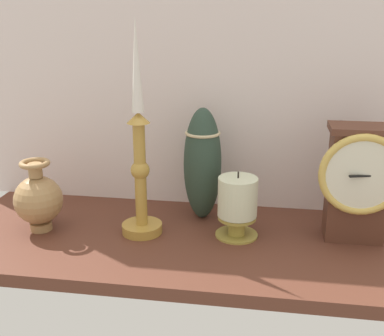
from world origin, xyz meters
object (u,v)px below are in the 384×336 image
at_px(pillar_candle_front, 237,204).
at_px(candlestick_tall_left, 140,162).
at_px(tall_ceramic_vase, 203,164).
at_px(brass_vase_bulbous, 38,199).
at_px(mantel_clock, 358,181).

bearing_deg(pillar_candle_front, candlestick_tall_left, -175.65).
height_order(candlestick_tall_left, pillar_candle_front, candlestick_tall_left).
distance_m(pillar_candle_front, tall_ceramic_vase, 0.12).
height_order(brass_vase_bulbous, pillar_candle_front, brass_vase_bulbous).
xyz_separation_m(mantel_clock, tall_ceramic_vase, (-0.29, 0.06, 0.00)).
height_order(candlestick_tall_left, tall_ceramic_vase, candlestick_tall_left).
bearing_deg(brass_vase_bulbous, pillar_candle_front, 4.86).
height_order(brass_vase_bulbous, tall_ceramic_vase, tall_ceramic_vase).
relative_size(mantel_clock, brass_vase_bulbous, 1.53).
xyz_separation_m(candlestick_tall_left, brass_vase_bulbous, (-0.20, -0.02, -0.08)).
relative_size(mantel_clock, candlestick_tall_left, 0.54).
distance_m(candlestick_tall_left, brass_vase_bulbous, 0.22).
xyz_separation_m(mantel_clock, candlestick_tall_left, (-0.40, -0.03, 0.03)).
bearing_deg(tall_ceramic_vase, candlestick_tall_left, -139.55).
bearing_deg(candlestick_tall_left, mantel_clock, 4.88).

